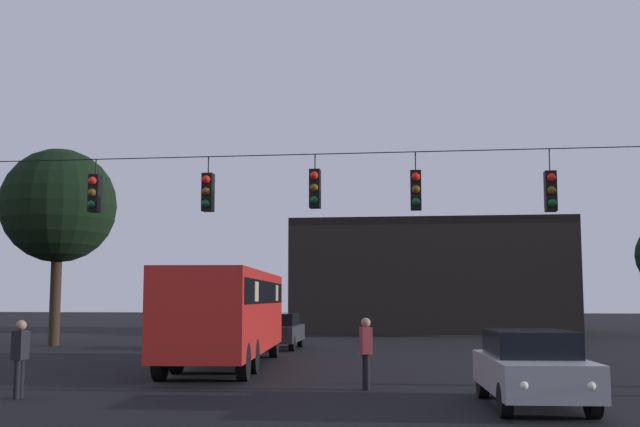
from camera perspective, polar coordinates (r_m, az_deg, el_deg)
The scene contains 9 objects.
ground_plane at distance 31.27m, azimuth 5.16°, elevation -10.23°, with size 168.00×168.00×0.00m, color black.
overhead_signal_span at distance 18.58m, azimuth 3.63°, elevation -1.40°, with size 20.35×0.44×6.14m.
city_bus at distance 25.03m, azimuth -6.85°, elevation -6.93°, with size 3.44×11.17×3.00m.
car_near_right at distance 16.42m, azimuth 15.35°, elevation -10.86°, with size 2.05×4.42×1.52m.
car_far_left at distance 33.75m, azimuth -3.11°, elevation -8.60°, with size 1.92×4.38×1.52m.
pedestrian_crossing_left at distance 18.77m, azimuth 3.41°, elevation -9.95°, with size 0.34×0.42×1.70m.
pedestrian_crossing_right at distance 18.33m, azimuth -21.28°, elevation -9.64°, with size 0.26×0.37×1.70m.
corner_building at distance 51.98m, azimuth 8.17°, elevation -4.66°, with size 17.60×9.63×7.15m.
tree_behind_building at distance 38.17m, azimuth -18.74°, elevation 0.52°, with size 5.33×5.33×9.16m.
Camera 1 is at (1.15, -6.67, 2.17)m, focal length 43.33 mm.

